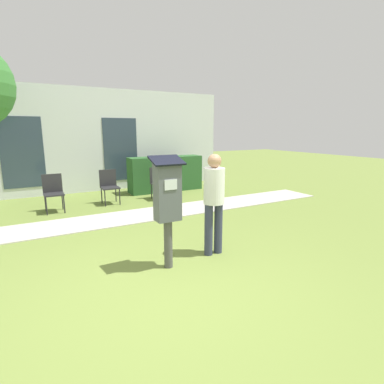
{
  "coord_description": "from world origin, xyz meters",
  "views": [
    {
      "loc": [
        -1.32,
        -3.06,
        1.93
      ],
      "look_at": [
        0.73,
        0.64,
        1.05
      ],
      "focal_mm": 28.0,
      "sensor_mm": 36.0,
      "label": 1
    }
  ],
  "objects_px": {
    "outdoor_chair_right": "(159,180)",
    "person_standing": "(214,197)",
    "parking_meter": "(167,198)",
    "outdoor_chair_middle": "(109,184)",
    "outdoor_chair_left": "(53,190)"
  },
  "relations": [
    {
      "from": "outdoor_chair_left",
      "to": "person_standing",
      "type": "bearing_deg",
      "value": -52.73
    },
    {
      "from": "person_standing",
      "to": "outdoor_chair_left",
      "type": "height_order",
      "value": "person_standing"
    },
    {
      "from": "person_standing",
      "to": "outdoor_chair_right",
      "type": "relative_size",
      "value": 1.76
    },
    {
      "from": "outdoor_chair_right",
      "to": "person_standing",
      "type": "bearing_deg",
      "value": -120.28
    },
    {
      "from": "parking_meter",
      "to": "outdoor_chair_right",
      "type": "relative_size",
      "value": 1.77
    },
    {
      "from": "parking_meter",
      "to": "outdoor_chair_middle",
      "type": "distance_m",
      "value": 4.26
    },
    {
      "from": "outdoor_chair_middle",
      "to": "person_standing",
      "type": "bearing_deg",
      "value": -80.74
    },
    {
      "from": "parking_meter",
      "to": "outdoor_chair_middle",
      "type": "bearing_deg",
      "value": 87.11
    },
    {
      "from": "person_standing",
      "to": "outdoor_chair_right",
      "type": "xyz_separation_m",
      "value": [
        0.76,
        4.01,
        -0.4
      ]
    },
    {
      "from": "person_standing",
      "to": "outdoor_chair_left",
      "type": "xyz_separation_m",
      "value": [
        -1.97,
        3.96,
        -0.4
      ]
    },
    {
      "from": "parking_meter",
      "to": "outdoor_chair_left",
      "type": "xyz_separation_m",
      "value": [
        -1.15,
        4.06,
        -0.49
      ]
    },
    {
      "from": "parking_meter",
      "to": "outdoor_chair_middle",
      "type": "relative_size",
      "value": 1.77
    },
    {
      "from": "parking_meter",
      "to": "person_standing",
      "type": "relative_size",
      "value": 1.01
    },
    {
      "from": "outdoor_chair_right",
      "to": "parking_meter",
      "type": "bearing_deg",
      "value": -130.64
    },
    {
      "from": "outdoor_chair_middle",
      "to": "outdoor_chair_right",
      "type": "xyz_separation_m",
      "value": [
        1.37,
        -0.12,
        0.0
      ]
    }
  ]
}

